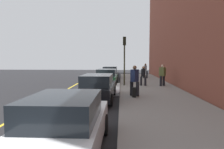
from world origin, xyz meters
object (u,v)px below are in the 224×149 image
(parked_car_charcoal, at_px, (110,73))
(rolling_suitcase, at_px, (134,92))
(traffic_light_pole, at_px, (124,53))
(pedestrian_navy_coat, at_px, (135,80))
(parked_car_white, at_px, (65,125))
(parked_car_black, at_px, (98,87))
(pedestrian_black_coat, at_px, (143,75))
(pedestrian_olive_coat, at_px, (162,75))
(parked_car_green, at_px, (107,77))
(pedestrian_grey_coat, at_px, (145,70))

(parked_car_charcoal, relative_size, rolling_suitcase, 4.87)
(traffic_light_pole, distance_m, rolling_suitcase, 5.86)
(pedestrian_navy_coat, bearing_deg, parked_car_charcoal, 10.29)
(parked_car_white, height_order, parked_car_black, same)
(traffic_light_pole, xyz_separation_m, rolling_suitcase, (-5.27, -0.50, -2.51))
(parked_car_white, bearing_deg, traffic_light_pole, -7.72)
(pedestrian_black_coat, height_order, pedestrian_navy_coat, pedestrian_navy_coat)
(parked_car_charcoal, distance_m, traffic_light_pole, 7.53)
(pedestrian_olive_coat, xyz_separation_m, pedestrian_black_coat, (0.10, 1.58, -0.08))
(parked_car_green, height_order, pedestrian_navy_coat, pedestrian_navy_coat)
(pedestrian_black_coat, bearing_deg, pedestrian_olive_coat, -93.64)
(pedestrian_grey_coat, bearing_deg, pedestrian_black_coat, 171.65)
(parked_car_green, distance_m, pedestrian_olive_coat, 4.89)
(parked_car_charcoal, bearing_deg, pedestrian_navy_coat, -169.71)
(parked_car_white, xyz_separation_m, pedestrian_olive_coat, (11.91, -4.83, 0.35))
(parked_car_white, bearing_deg, pedestrian_navy_coat, -16.85)
(pedestrian_black_coat, bearing_deg, parked_car_white, 164.86)
(parked_car_charcoal, xyz_separation_m, pedestrian_grey_coat, (-0.23, -4.22, 0.32))
(pedestrian_olive_coat, bearing_deg, parked_car_white, 157.92)
(parked_car_white, height_order, parked_car_green, same)
(parked_car_green, xyz_separation_m, pedestrian_olive_coat, (-1.03, -4.77, 0.35))
(pedestrian_olive_coat, bearing_deg, traffic_light_pole, 86.57)
(rolling_suitcase, bearing_deg, parked_car_charcoal, 9.69)
(parked_car_black, height_order, rolling_suitcase, parked_car_black)
(pedestrian_grey_coat, height_order, traffic_light_pole, traffic_light_pole)
(pedestrian_black_coat, distance_m, rolling_suitcase, 5.33)
(parked_car_white, relative_size, pedestrian_grey_coat, 2.39)
(parked_car_black, xyz_separation_m, traffic_light_pole, (5.60, -1.61, 2.20))
(traffic_light_pole, height_order, rolling_suitcase, traffic_light_pole)
(parked_car_charcoal, bearing_deg, pedestrian_olive_coat, -146.37)
(pedestrian_olive_coat, bearing_deg, pedestrian_grey_coat, 4.70)
(pedestrian_grey_coat, bearing_deg, parked_car_charcoal, 86.84)
(parked_car_green, xyz_separation_m, pedestrian_grey_coat, (5.94, -4.20, 0.32))
(parked_car_white, bearing_deg, parked_car_black, -0.23)
(parked_car_white, bearing_deg, pedestrian_grey_coat, -12.71)
(pedestrian_navy_coat, xyz_separation_m, traffic_light_pole, (4.86, 0.55, 1.81))
(parked_car_black, xyz_separation_m, pedestrian_grey_coat, (12.39, -4.23, 0.32))
(parked_car_black, height_order, traffic_light_pole, traffic_light_pole)
(parked_car_charcoal, distance_m, rolling_suitcase, 12.47)
(parked_car_green, xyz_separation_m, pedestrian_navy_coat, (-5.70, -2.13, 0.38))
(pedestrian_black_coat, bearing_deg, traffic_light_pole, 86.77)
(parked_car_black, relative_size, parked_car_charcoal, 1.03)
(parked_car_white, height_order, traffic_light_pole, traffic_light_pole)
(pedestrian_grey_coat, xyz_separation_m, rolling_suitcase, (-12.06, 2.12, -0.63))
(parked_car_charcoal, bearing_deg, pedestrian_black_coat, -155.68)
(pedestrian_black_coat, distance_m, pedestrian_navy_coat, 4.88)
(parked_car_green, bearing_deg, pedestrian_olive_coat, -102.24)
(pedestrian_olive_coat, relative_size, rolling_suitcase, 1.92)
(parked_car_white, distance_m, pedestrian_olive_coat, 12.86)
(parked_car_black, bearing_deg, parked_car_charcoal, -0.05)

